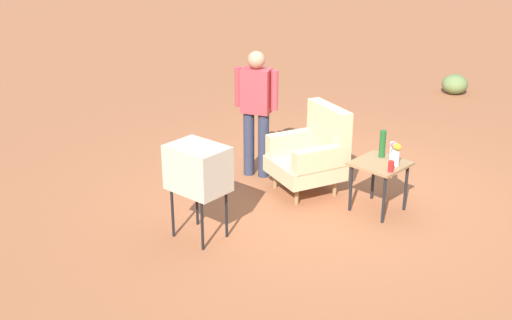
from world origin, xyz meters
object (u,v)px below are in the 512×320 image
at_px(bottle_short_clear, 392,151).
at_px(soda_can_red, 391,166).
at_px(tv_on_stand, 198,169).
at_px(person_standing, 256,106).
at_px(bottle_wine_green, 382,144).
at_px(armchair, 313,153).
at_px(flower_vase, 396,153).
at_px(side_table, 380,169).

bearing_deg(bottle_short_clear, soda_can_red, -59.05).
relative_size(tv_on_stand, person_standing, 0.63).
bearing_deg(bottle_wine_green, soda_can_red, -43.49).
bearing_deg(armchair, bottle_wine_green, 17.12).
distance_m(bottle_short_clear, bottle_wine_green, 0.14).
distance_m(tv_on_stand, bottle_wine_green, 2.20).
distance_m(bottle_wine_green, flower_vase, 0.28).
bearing_deg(bottle_short_clear, armchair, -163.16).
bearing_deg(bottle_wine_green, bottle_short_clear, 14.89).
xyz_separation_m(tv_on_stand, person_standing, (-0.73, 1.62, 0.16)).
height_order(side_table, flower_vase, flower_vase).
relative_size(person_standing, bottle_wine_green, 5.12).
distance_m(tv_on_stand, bottle_short_clear, 2.28).
bearing_deg(person_standing, flower_vase, 7.80).
distance_m(armchair, flower_vase, 1.10).
height_order(armchair, soda_can_red, armchair).
relative_size(bottle_short_clear, soda_can_red, 1.64).
bearing_deg(person_standing, side_table, 7.44).
relative_size(armchair, soda_can_red, 8.69).
relative_size(tv_on_stand, flower_vase, 3.89).
relative_size(armchair, tv_on_stand, 1.03).
height_order(soda_can_red, flower_vase, flower_vase).
relative_size(bottle_short_clear, bottle_wine_green, 0.62).
distance_m(tv_on_stand, flower_vase, 2.21).
xyz_separation_m(side_table, bottle_wine_green, (-0.09, 0.16, 0.25)).
distance_m(side_table, person_standing, 1.79).
distance_m(soda_can_red, flower_vase, 0.21).
bearing_deg(armchair, person_standing, -170.98).
relative_size(tv_on_stand, bottle_wine_green, 3.22).
distance_m(bottle_short_clear, flower_vase, 0.21).
height_order(side_table, tv_on_stand, tv_on_stand).
height_order(side_table, soda_can_red, soda_can_red).
height_order(tv_on_stand, flower_vase, tv_on_stand).
xyz_separation_m(armchair, person_standing, (-0.82, -0.13, 0.44)).
distance_m(side_table, bottle_wine_green, 0.30).
bearing_deg(armchair, side_table, 5.98).
bearing_deg(side_table, person_standing, -172.56).
distance_m(side_table, bottle_short_clear, 0.27).
bearing_deg(side_table, bottle_wine_green, 119.26).
relative_size(armchair, bottle_wine_green, 3.31).
xyz_separation_m(tv_on_stand, flower_vase, (1.16, 1.88, -0.04)).
bearing_deg(soda_can_red, bottle_wine_green, 136.51).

